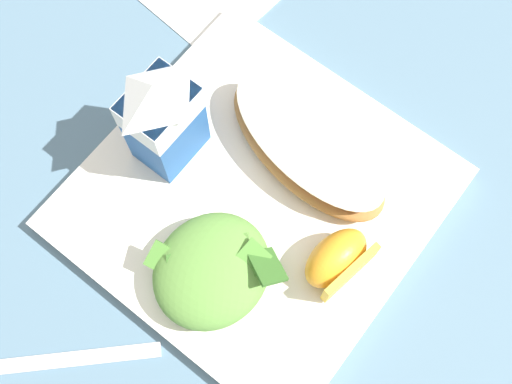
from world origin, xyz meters
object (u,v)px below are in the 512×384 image
at_px(cheesy_pizza_bread, 308,144).
at_px(orange_wedge_front, 338,260).
at_px(metal_fork, 25,364).
at_px(milk_carton, 162,116).
at_px(white_plate, 256,199).
at_px(green_salad_pile, 212,270).

relative_size(cheesy_pizza_bread, orange_wedge_front, 2.78).
bearing_deg(metal_fork, milk_carton, 6.70).
height_order(white_plate, milk_carton, milk_carton).
bearing_deg(orange_wedge_front, milk_carton, 90.25).
distance_m(cheesy_pizza_bread, metal_fork, 0.30).
xyz_separation_m(white_plate, metal_fork, (-0.23, 0.06, -0.01)).
bearing_deg(green_salad_pile, white_plate, 11.09).
bearing_deg(white_plate, metal_fork, 164.53).
height_order(white_plate, green_salad_pile, green_salad_pile).
bearing_deg(milk_carton, cheesy_pizza_bread, -55.18).
distance_m(cheesy_pizza_bread, milk_carton, 0.13).
height_order(green_salad_pile, metal_fork, green_salad_pile).
bearing_deg(green_salad_pile, metal_fork, 152.52).
height_order(cheesy_pizza_bread, green_salad_pile, green_salad_pile).
bearing_deg(cheesy_pizza_bread, milk_carton, 124.82).
bearing_deg(milk_carton, white_plate, -84.15).
bearing_deg(orange_wedge_front, green_salad_pile, 132.67).
bearing_deg(white_plate, green_salad_pile, -168.91).
height_order(white_plate, orange_wedge_front, orange_wedge_front).
distance_m(orange_wedge_front, metal_fork, 0.27).
distance_m(white_plate, metal_fork, 0.23).
bearing_deg(milk_carton, metal_fork, -173.30).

